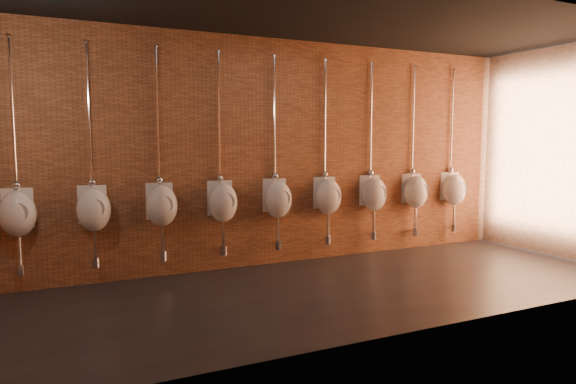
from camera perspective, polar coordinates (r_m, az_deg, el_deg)
name	(u,v)px	position (r m, az deg, el deg)	size (l,w,h in m)	color
ground	(314,292)	(6.18, 2.93, -11.03)	(8.50, 8.50, 0.00)	black
room_shell	(315,120)	(5.91, 3.03, 7.96)	(8.54, 3.04, 3.22)	black
urinal_1	(17,213)	(6.61, -27.85, -2.06)	(0.46, 0.41, 2.72)	white
urinal_2	(94,209)	(6.63, -20.80, -1.74)	(0.46, 0.41, 2.72)	white
urinal_3	(161,205)	(6.74, -13.88, -1.40)	(0.46, 0.41, 2.72)	white
urinal_4	(223,202)	(6.95, -7.29, -1.07)	(0.46, 0.41, 2.72)	white
urinal_5	(278,199)	(7.24, -1.15, -0.74)	(0.46, 0.41, 2.72)	white
urinal_6	(328,196)	(7.61, 4.45, -0.43)	(0.46, 0.41, 2.72)	white
urinal_7	(374,193)	(8.04, 9.49, -0.15)	(0.46, 0.41, 2.72)	white
urinal_8	(415,191)	(8.53, 13.98, 0.10)	(0.46, 0.41, 2.72)	white
urinal_9	(454,189)	(9.07, 17.96, 0.32)	(0.46, 0.41, 2.72)	white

